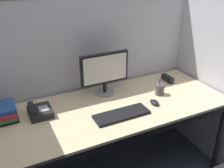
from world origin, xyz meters
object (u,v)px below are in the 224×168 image
monitor_center (105,71)px  book_stack (5,112)px  keyboard_main (122,114)px  pen_cup (160,90)px  desk (115,112)px  desk_phone (39,112)px  computer_mouse (154,102)px  red_stapler (168,79)px

monitor_center → book_stack: 0.85m
keyboard_main → book_stack: book_stack is taller
keyboard_main → pen_cup: bearing=18.3°
desk → keyboard_main: keyboard_main is taller
monitor_center → desk_phone: 0.63m
desk → computer_mouse: 0.33m
book_stack → keyboard_main: bearing=-23.9°
book_stack → monitor_center: bearing=2.4°
red_stapler → book_stack: book_stack is taller
book_stack → pen_cup: bearing=-9.0°
red_stapler → desk_phone: size_ratio=0.79×
monitor_center → computer_mouse: monitor_center is taller
desk → red_stapler: size_ratio=12.67×
monitor_center → red_stapler: 0.68m
pen_cup → book_stack: size_ratio=0.69×
keyboard_main → pen_cup: 0.48m
keyboard_main → pen_cup: pen_cup is taller
desk_phone → keyboard_main: bearing=-26.7°
monitor_center → red_stapler: size_ratio=2.87×
computer_mouse → desk_phone: desk_phone is taller
keyboard_main → book_stack: (-0.79, 0.35, 0.04)m
desk → monitor_center: size_ratio=4.42×
desk → red_stapler: red_stapler is taller
red_stapler → desk_phone: bearing=-177.1°
red_stapler → pen_cup: 0.30m
desk → desk_phone: 0.60m
computer_mouse → red_stapler: size_ratio=0.64×
monitor_center → red_stapler: bearing=-3.8°
desk_phone → book_stack: size_ratio=0.84×
monitor_center → pen_cup: 0.51m
computer_mouse → keyboard_main: bearing=-174.3°
red_stapler → book_stack: 1.48m
monitor_center → book_stack: size_ratio=1.90×
desk_phone → red_stapler: bearing=2.9°
monitor_center → book_stack: (-0.83, -0.03, -0.16)m
desk → pen_cup: pen_cup is taller
pen_cup → desk_phone: pen_cup is taller
computer_mouse → pen_cup: 0.18m
monitor_center → computer_mouse: bearing=-51.3°
red_stapler → book_stack: size_ratio=0.66×
desk → monitor_center: monitor_center is taller
computer_mouse → book_stack: (-1.11, 0.32, 0.03)m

